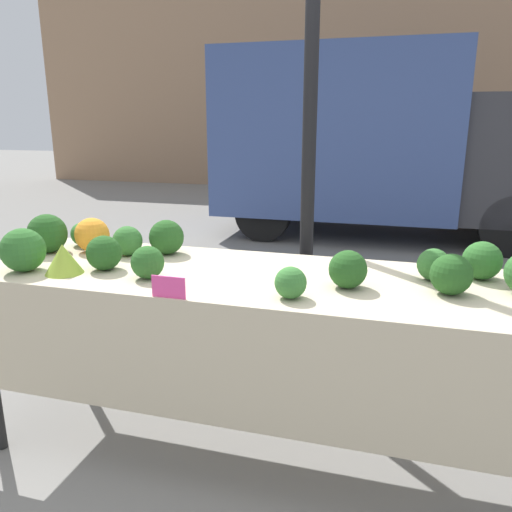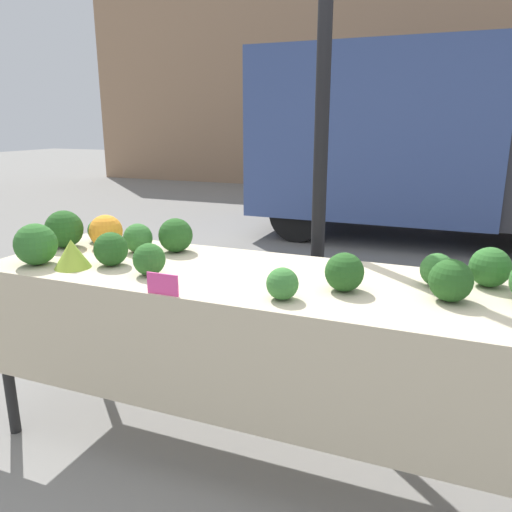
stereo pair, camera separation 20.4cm
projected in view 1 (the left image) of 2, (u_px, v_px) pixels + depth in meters
ground_plane at (256, 449)px, 2.28m from camera, size 40.00×40.00×0.00m
building_facade at (380, 62)px, 10.38m from camera, size 16.00×0.60×5.26m
tent_pole at (309, 164)px, 2.49m from camera, size 0.07×0.07×2.49m
parked_truck at (380, 140)px, 6.39m from camera, size 4.32×2.05×2.30m
market_table at (252, 304)px, 2.03m from camera, size 2.38×0.74×0.84m
orange_cauliflower at (92, 235)px, 2.41m from camera, size 0.17×0.17×0.17m
romanesco_head at (63, 259)px, 2.07m from camera, size 0.16×0.16×0.13m
broccoli_head_0 at (23, 250)px, 2.09m from camera, size 0.18×0.18×0.18m
broccoli_head_1 at (433, 265)px, 1.98m from camera, size 0.13×0.13×0.13m
broccoli_head_2 at (47, 233)px, 2.39m from camera, size 0.19×0.19×0.19m
broccoli_head_3 at (82, 234)px, 2.54m from camera, size 0.12×0.12×0.12m
broccoli_head_4 at (348, 269)px, 1.88m from camera, size 0.15×0.15×0.15m
broccoli_head_5 at (451, 274)px, 1.81m from camera, size 0.15×0.15×0.15m
broccoli_head_6 at (127, 241)px, 2.35m from camera, size 0.14×0.14×0.14m
broccoli_head_7 at (482, 261)px, 1.99m from camera, size 0.15×0.15×0.15m
broccoli_head_9 at (166, 237)px, 2.36m from camera, size 0.17×0.17×0.17m
broccoli_head_10 at (104, 253)px, 2.11m from camera, size 0.15×0.15×0.15m
broccoli_head_11 at (291, 283)px, 1.78m from camera, size 0.12×0.12×0.12m
broccoli_head_12 at (148, 262)px, 2.00m from camera, size 0.13×0.13×0.13m
price_sign at (169, 287)px, 1.78m from camera, size 0.13×0.01×0.08m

